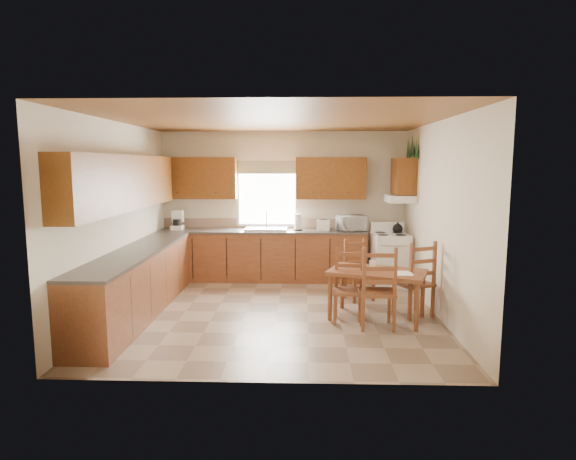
{
  "coord_description": "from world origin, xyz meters",
  "views": [
    {
      "loc": [
        0.38,
        -6.67,
        2.11
      ],
      "look_at": [
        0.15,
        0.3,
        1.15
      ],
      "focal_mm": 30.0,
      "sensor_mm": 36.0,
      "label": 1
    }
  ],
  "objects_px": {
    "dining_table": "(377,295)",
    "chair_near_left": "(414,278)",
    "microwave": "(352,223)",
    "chair_near_right": "(377,287)",
    "stove": "(390,260)",
    "chair_far_left": "(359,270)",
    "chair_far_right": "(349,286)"
  },
  "relations": [
    {
      "from": "chair_near_right",
      "to": "chair_far_left",
      "type": "height_order",
      "value": "chair_near_right"
    },
    {
      "from": "chair_near_right",
      "to": "microwave",
      "type": "bearing_deg",
      "value": -87.87
    },
    {
      "from": "stove",
      "to": "chair_near_right",
      "type": "height_order",
      "value": "chair_near_right"
    },
    {
      "from": "dining_table",
      "to": "chair_far_left",
      "type": "bearing_deg",
      "value": 118.45
    },
    {
      "from": "chair_far_left",
      "to": "dining_table",
      "type": "bearing_deg",
      "value": -104.13
    },
    {
      "from": "microwave",
      "to": "chair_far_left",
      "type": "bearing_deg",
      "value": -109.36
    },
    {
      "from": "microwave",
      "to": "chair_far_left",
      "type": "height_order",
      "value": "microwave"
    },
    {
      "from": "microwave",
      "to": "chair_near_left",
      "type": "bearing_deg",
      "value": -91.29
    },
    {
      "from": "stove",
      "to": "chair_far_left",
      "type": "relative_size",
      "value": 0.96
    },
    {
      "from": "microwave",
      "to": "dining_table",
      "type": "bearing_deg",
      "value": -106.01
    },
    {
      "from": "stove",
      "to": "chair_near_left",
      "type": "relative_size",
      "value": 0.84
    },
    {
      "from": "chair_near_left",
      "to": "chair_far_right",
      "type": "height_order",
      "value": "chair_near_left"
    },
    {
      "from": "chair_near_right",
      "to": "chair_far_left",
      "type": "bearing_deg",
      "value": -86.23
    },
    {
      "from": "chair_near_left",
      "to": "chair_far_left",
      "type": "height_order",
      "value": "chair_near_left"
    },
    {
      "from": "dining_table",
      "to": "microwave",
      "type": "bearing_deg",
      "value": 114.08
    },
    {
      "from": "microwave",
      "to": "stove",
      "type": "bearing_deg",
      "value": -47.0
    },
    {
      "from": "stove",
      "to": "chair_near_left",
      "type": "distance_m",
      "value": 1.7
    },
    {
      "from": "chair_near_left",
      "to": "chair_near_right",
      "type": "bearing_deg",
      "value": 16.16
    },
    {
      "from": "stove",
      "to": "chair_near_right",
      "type": "relative_size",
      "value": 0.83
    },
    {
      "from": "chair_near_left",
      "to": "chair_near_right",
      "type": "relative_size",
      "value": 0.99
    },
    {
      "from": "microwave",
      "to": "chair_far_right",
      "type": "bearing_deg",
      "value": -115.97
    },
    {
      "from": "dining_table",
      "to": "chair_near_right",
      "type": "xyz_separation_m",
      "value": [
        -0.05,
        -0.34,
        0.2
      ]
    },
    {
      "from": "chair_far_right",
      "to": "chair_near_right",
      "type": "bearing_deg",
      "value": -26.26
    },
    {
      "from": "stove",
      "to": "chair_near_right",
      "type": "xyz_separation_m",
      "value": [
        -0.55,
        -2.2,
        0.09
      ]
    },
    {
      "from": "dining_table",
      "to": "chair_far_left",
      "type": "xyz_separation_m",
      "value": [
        -0.13,
        0.95,
        0.13
      ]
    },
    {
      "from": "dining_table",
      "to": "chair_near_left",
      "type": "xyz_separation_m",
      "value": [
        0.53,
        0.16,
        0.19
      ]
    },
    {
      "from": "microwave",
      "to": "dining_table",
      "type": "height_order",
      "value": "microwave"
    },
    {
      "from": "chair_far_left",
      "to": "chair_near_right",
      "type": "bearing_deg",
      "value": -108.53
    },
    {
      "from": "microwave",
      "to": "chair_near_right",
      "type": "height_order",
      "value": "microwave"
    },
    {
      "from": "chair_near_right",
      "to": "chair_far_right",
      "type": "relative_size",
      "value": 1.11
    },
    {
      "from": "dining_table",
      "to": "chair_far_right",
      "type": "relative_size",
      "value": 1.31
    },
    {
      "from": "chair_near_left",
      "to": "chair_far_right",
      "type": "relative_size",
      "value": 1.1
    }
  ]
}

